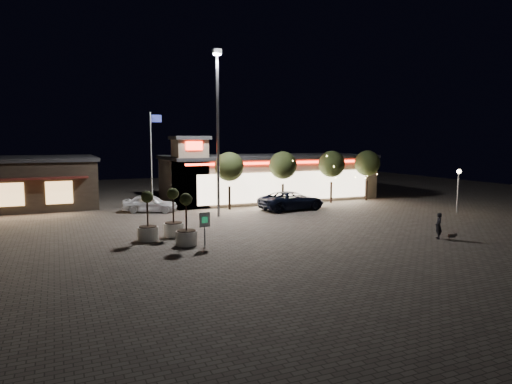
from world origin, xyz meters
name	(u,v)px	position (x,y,z in m)	size (l,w,h in m)	color
ground	(231,240)	(0.00, 0.00, 0.00)	(90.00, 90.00, 0.00)	#635A50
retail_building	(265,177)	(9.51, 15.82, 2.21)	(20.40, 8.40, 6.10)	tan
floodlight_pole	(218,123)	(2.00, 8.00, 7.02)	(0.60, 0.40, 12.38)	gray
flagpole	(152,153)	(-1.90, 13.00, 4.74)	(0.95, 0.10, 8.00)	white
lamp_post_east	(458,182)	(20.00, 2.00, 2.46)	(0.36, 0.36, 3.48)	gray
string_tree_a	(229,167)	(4.00, 11.00, 3.56)	(2.42, 2.42, 4.79)	#332319
string_tree_b	(283,165)	(9.00, 11.00, 3.56)	(2.42, 2.42, 4.79)	#332319
string_tree_c	(332,164)	(14.00, 11.00, 3.56)	(2.42, 2.42, 4.79)	#332319
string_tree_d	(367,163)	(18.00, 11.00, 3.56)	(2.42, 2.42, 4.79)	#332319
pickup_truck	(292,201)	(8.61, 8.63, 0.78)	(2.58, 5.59, 1.55)	black
white_sedan	(150,203)	(-2.36, 12.10, 0.72)	(1.71, 4.25, 1.45)	white
pedestrian	(439,226)	(11.22, -4.66, 0.77)	(0.56, 0.37, 1.54)	black
dog	(453,235)	(11.79, -5.23, 0.27)	(0.50, 0.33, 0.27)	#59514C
planter_left	(148,225)	(-4.46, 1.81, 0.89)	(1.17, 1.17, 2.88)	white
planter_mid	(186,229)	(-2.73, -0.26, 0.89)	(1.18, 1.18, 2.89)	white
planter_right	(174,221)	(-2.83, 2.34, 0.91)	(1.19, 1.19, 2.93)	white
valet_sign	(205,223)	(-1.92, -1.02, 1.32)	(0.62, 0.15, 1.89)	gray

